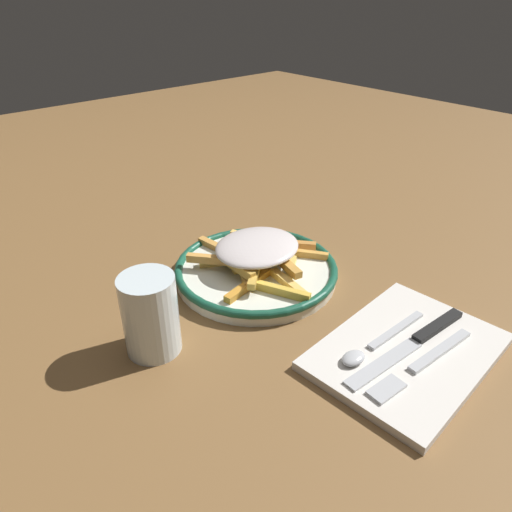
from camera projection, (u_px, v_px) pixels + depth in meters
The scene contains 8 objects.
ground_plane at pixel (256, 277), 0.73m from camera, with size 2.60×2.60×0.00m, color brown.
plate at pixel (256, 270), 0.72m from camera, with size 0.25×0.25×0.02m.
fries_heap at pixel (257, 252), 0.71m from camera, with size 0.24×0.20×0.04m.
napkin at pixel (407, 352), 0.58m from camera, with size 0.17×0.23×0.01m, color silver.
fork at pixel (423, 363), 0.55m from camera, with size 0.03×0.18×0.00m.
knife at pixel (418, 340), 0.58m from camera, with size 0.03×0.21×0.01m.
spoon at pixel (371, 346), 0.57m from camera, with size 0.02×0.15×0.01m.
water_glass at pixel (150, 315), 0.56m from camera, with size 0.07×0.07×0.10m, color silver.
Camera 1 is at (-0.46, 0.41, 0.40)m, focal length 33.37 mm.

